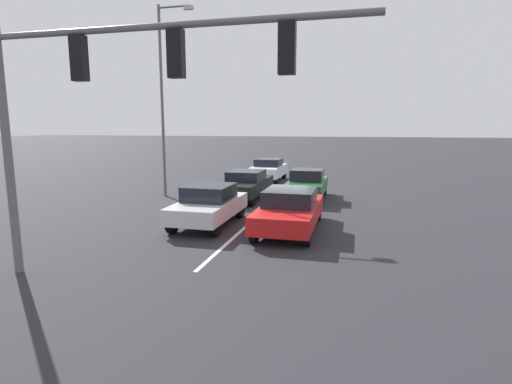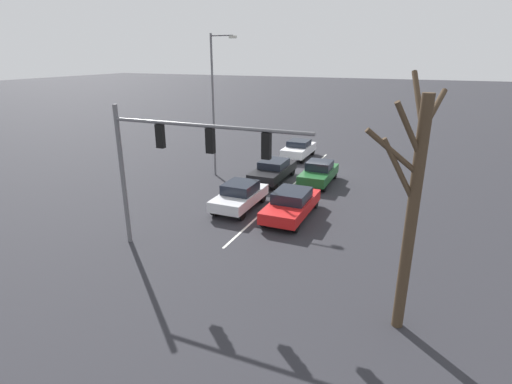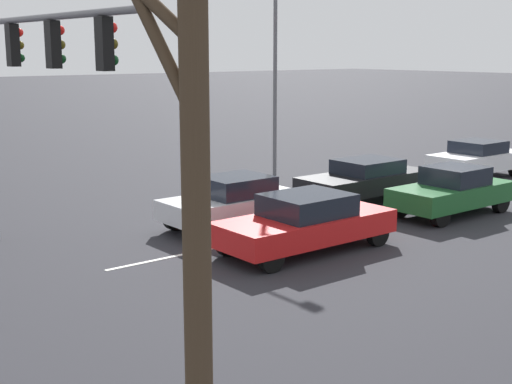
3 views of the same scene
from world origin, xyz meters
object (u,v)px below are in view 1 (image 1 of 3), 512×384
car_white_midlane_third (269,169)px  car_black_midlane_second (246,184)px  car_darkgreen_leftlane_second (307,184)px  street_lamp_right_shoulder (165,91)px  car_silver_midlane_front (209,204)px  traffic_signal_gantry (107,85)px  car_red_leftlane_front (290,209)px

car_white_midlane_third → car_black_midlane_second: bearing=92.6°
car_darkgreen_leftlane_second → car_black_midlane_second: size_ratio=0.87×
street_lamp_right_shoulder → car_silver_midlane_front: bearing=129.2°
car_silver_midlane_front → car_white_midlane_third: 12.08m
car_black_midlane_second → car_silver_midlane_front: bearing=91.5°
traffic_signal_gantry → street_lamp_right_shoulder: size_ratio=0.91×
car_black_midlane_second → street_lamp_right_shoulder: size_ratio=0.51×
car_red_leftlane_front → street_lamp_right_shoulder: size_ratio=0.50×
car_darkgreen_leftlane_second → traffic_signal_gantry: traffic_signal_gantry is taller
car_darkgreen_leftlane_second → traffic_signal_gantry: 12.64m
traffic_signal_gantry → car_white_midlane_third: bearing=-88.9°
car_red_leftlane_front → traffic_signal_gantry: traffic_signal_gantry is taller
street_lamp_right_shoulder → car_red_leftlane_front: bearing=144.3°
car_red_leftlane_front → car_black_midlane_second: size_ratio=0.99×
car_silver_midlane_front → car_black_midlane_second: 5.48m
car_white_midlane_third → street_lamp_right_shoulder: street_lamp_right_shoulder is taller
car_darkgreen_leftlane_second → traffic_signal_gantry: bearing=76.1°
car_red_leftlane_front → car_black_midlane_second: 6.31m
car_black_midlane_second → car_white_midlane_third: (0.30, -6.59, 0.03)m
car_red_leftlane_front → traffic_signal_gantry: (3.06, 5.63, 3.70)m
car_silver_midlane_front → car_red_leftlane_front: bearing=179.8°
car_red_leftlane_front → street_lamp_right_shoulder: bearing=-35.7°
car_darkgreen_leftlane_second → street_lamp_right_shoulder: size_ratio=0.44×
car_silver_midlane_front → street_lamp_right_shoulder: street_lamp_right_shoulder is taller
car_silver_midlane_front → car_black_midlane_second: size_ratio=0.86×
car_silver_midlane_front → car_black_midlane_second: car_silver_midlane_front is taller
car_silver_midlane_front → car_white_midlane_third: size_ratio=0.98×
car_black_midlane_second → car_darkgreen_leftlane_second: bearing=-168.3°
car_red_leftlane_front → car_silver_midlane_front: size_ratio=1.15×
traffic_signal_gantry → car_darkgreen_leftlane_second: bearing=-103.9°
car_black_midlane_second → traffic_signal_gantry: 11.72m
car_darkgreen_leftlane_second → car_silver_midlane_front: bearing=65.2°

